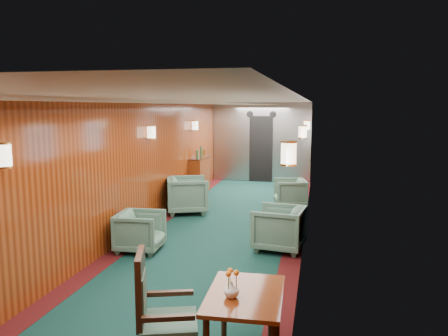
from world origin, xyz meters
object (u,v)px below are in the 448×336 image
dining_table (245,305)px  armchair_right_near (279,228)px  credenza (200,175)px  side_chair (157,309)px  armchair_left_far (187,195)px  armchair_left_near (140,231)px  armchair_right_far (290,193)px

dining_table → armchair_right_near: 3.29m
credenza → armchair_right_near: (2.46, -4.16, -0.14)m
credenza → dining_table: bearing=-71.7°
dining_table → side_chair: (-0.71, -0.26, 0.01)m
dining_table → armchair_left_far: size_ratio=1.09×
side_chair → armchair_right_near: (0.71, 3.54, -0.24)m
credenza → armchair_left_near: bearing=-86.2°
dining_table → credenza: 7.84m
side_chair → armchair_right_far: (0.69, 6.65, -0.27)m
dining_table → armchair_right_near: armchair_right_near is taller
armchair_left_near → armchair_right_near: armchair_right_near is taller
side_chair → credenza: bearing=84.7°
credenza → armchair_right_near: bearing=-59.4°
armchair_left_far → armchair_right_far: 2.38m
armchair_right_far → armchair_left_near: bearing=-42.9°
armchair_left_near → armchair_right_near: bearing=-79.7°
dining_table → armchair_left_near: dining_table is taller
armchair_right_far → dining_table: bearing=-12.4°
armchair_left_near → armchair_right_far: armchair_right_far is taller
credenza → armchair_left_far: size_ratio=1.44×
armchair_left_near → side_chair: bearing=-157.9°
credenza → armchair_left_near: (0.31, -4.69, -0.17)m
armchair_left_far → armchair_right_far: size_ratio=1.22×
armchair_left_near → armchair_right_far: bearing=-33.7°
armchair_right_far → side_chair: bearing=-18.5°
armchair_left_far → armchair_left_near: bearing=159.3°
side_chair → armchair_left_far: size_ratio=1.27×
dining_table → armchair_right_far: (-0.02, 6.39, -0.26)m
credenza → armchair_right_far: credenza is taller
credenza → armchair_left_far: credenza is taller
dining_table → credenza: credenza is taller
armchair_left_far → armchair_right_far: bearing=-84.2°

